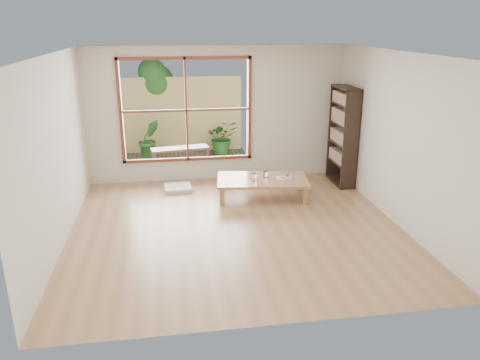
{
  "coord_description": "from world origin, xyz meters",
  "views": [
    {
      "loc": [
        -0.96,
        -6.53,
        3.01
      ],
      "look_at": [
        0.16,
        0.62,
        0.55
      ],
      "focal_mm": 35.0,
      "sensor_mm": 36.0,
      "label": 1
    }
  ],
  "objects_px": {
    "low_table": "(262,181)",
    "food_tray": "(285,177)",
    "bookshelf": "(343,136)",
    "garden_bench": "(180,150)"
  },
  "relations": [
    {
      "from": "food_tray",
      "to": "garden_bench",
      "type": "bearing_deg",
      "value": 130.55
    },
    {
      "from": "low_table",
      "to": "bookshelf",
      "type": "height_order",
      "value": "bookshelf"
    },
    {
      "from": "food_tray",
      "to": "garden_bench",
      "type": "height_order",
      "value": "food_tray"
    },
    {
      "from": "food_tray",
      "to": "garden_bench",
      "type": "relative_size",
      "value": 0.2
    },
    {
      "from": "low_table",
      "to": "garden_bench",
      "type": "bearing_deg",
      "value": 130.11
    },
    {
      "from": "bookshelf",
      "to": "food_tray",
      "type": "relative_size",
      "value": 7.31
    },
    {
      "from": "low_table",
      "to": "food_tray",
      "type": "xyz_separation_m",
      "value": [
        0.4,
        -0.04,
        0.06
      ]
    },
    {
      "from": "bookshelf",
      "to": "low_table",
      "type": "bearing_deg",
      "value": -161.85
    },
    {
      "from": "low_table",
      "to": "garden_bench",
      "type": "distance_m",
      "value": 2.57
    },
    {
      "from": "low_table",
      "to": "garden_bench",
      "type": "relative_size",
      "value": 1.33
    }
  ]
}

